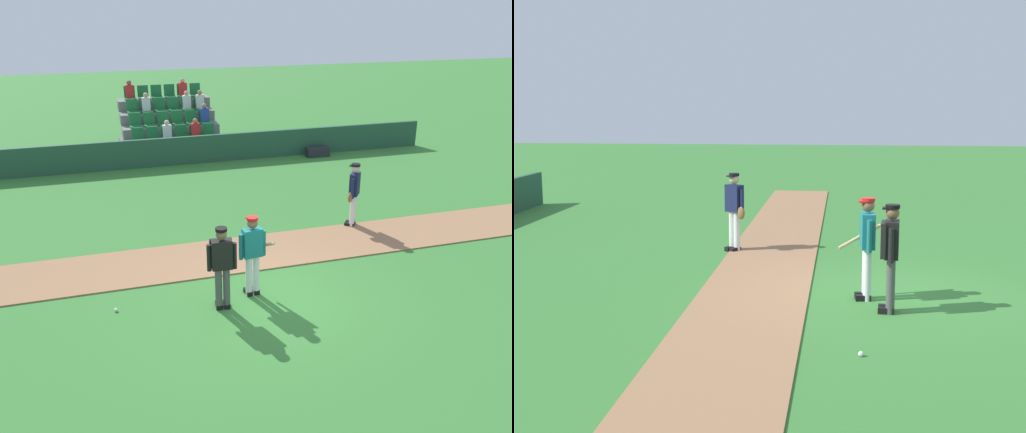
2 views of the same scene
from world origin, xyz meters
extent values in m
plane|color=#387A33|center=(0.00, 0.00, 0.00)|extent=(80.00, 80.00, 0.00)
cube|color=#9E704C|center=(0.00, 2.30, 0.01)|extent=(28.00, 1.95, 0.03)
cube|color=#234C38|center=(0.00, 10.52, 0.52)|extent=(20.00, 0.16, 1.04)
cube|color=slate|center=(0.00, 12.82, 0.15)|extent=(3.90, 3.80, 0.30)
cube|color=slate|center=(0.00, 11.54, 0.50)|extent=(3.80, 0.85, 0.40)
cube|color=#1E6B38|center=(-1.38, 11.44, 0.75)|extent=(0.44, 0.40, 0.08)
cube|color=#1E6B38|center=(-1.38, 11.66, 1.00)|extent=(0.44, 0.08, 0.50)
cube|color=#1E6B38|center=(-0.83, 11.44, 0.75)|extent=(0.44, 0.40, 0.08)
cube|color=#1E6B38|center=(-0.83, 11.66, 1.00)|extent=(0.44, 0.08, 0.50)
cube|color=#1E6B38|center=(-0.28, 11.44, 0.75)|extent=(0.44, 0.40, 0.08)
cube|color=#1E6B38|center=(-0.28, 11.66, 1.00)|extent=(0.44, 0.08, 0.50)
cube|color=silver|center=(-0.28, 11.49, 1.05)|extent=(0.32, 0.22, 0.52)
sphere|color=beige|center=(-0.28, 11.49, 1.40)|extent=(0.20, 0.20, 0.20)
cube|color=#1E6B38|center=(0.28, 11.44, 0.75)|extent=(0.44, 0.40, 0.08)
cube|color=#1E6B38|center=(0.28, 11.66, 1.00)|extent=(0.44, 0.08, 0.50)
cube|color=#1E6B38|center=(0.82, 11.44, 0.75)|extent=(0.44, 0.40, 0.08)
cube|color=#1E6B38|center=(0.82, 11.66, 1.00)|extent=(0.44, 0.08, 0.50)
cube|color=red|center=(0.82, 11.49, 1.05)|extent=(0.32, 0.22, 0.52)
sphere|color=#9E7051|center=(0.82, 11.49, 1.40)|extent=(0.20, 0.20, 0.20)
cube|color=#1E6B38|center=(1.38, 11.44, 0.75)|extent=(0.44, 0.40, 0.08)
cube|color=#1E6B38|center=(1.38, 11.66, 1.00)|extent=(0.44, 0.08, 0.50)
cube|color=slate|center=(0.00, 12.39, 0.90)|extent=(3.80, 0.85, 0.40)
cube|color=#1E6B38|center=(-1.38, 12.29, 1.15)|extent=(0.44, 0.40, 0.08)
cube|color=#1E6B38|center=(-1.38, 12.51, 1.40)|extent=(0.44, 0.08, 0.50)
cube|color=#1E6B38|center=(-0.83, 12.29, 1.15)|extent=(0.44, 0.40, 0.08)
cube|color=#1E6B38|center=(-0.83, 12.51, 1.40)|extent=(0.44, 0.08, 0.50)
cube|color=#1E6B38|center=(-0.28, 12.29, 1.15)|extent=(0.44, 0.40, 0.08)
cube|color=#1E6B38|center=(-0.28, 12.51, 1.40)|extent=(0.44, 0.08, 0.50)
cube|color=#1E6B38|center=(0.28, 12.29, 1.15)|extent=(0.44, 0.40, 0.08)
cube|color=#1E6B38|center=(0.28, 12.51, 1.40)|extent=(0.44, 0.08, 0.50)
cube|color=#1E6B38|center=(0.82, 12.29, 1.15)|extent=(0.44, 0.40, 0.08)
cube|color=#1E6B38|center=(0.82, 12.51, 1.40)|extent=(0.44, 0.08, 0.50)
cube|color=#1E6B38|center=(1.38, 12.29, 1.15)|extent=(0.44, 0.40, 0.08)
cube|color=#1E6B38|center=(1.38, 12.51, 1.40)|extent=(0.44, 0.08, 0.50)
cube|color=#263F99|center=(1.38, 12.34, 1.45)|extent=(0.32, 0.22, 0.52)
sphere|color=#9E7051|center=(1.38, 12.34, 1.80)|extent=(0.20, 0.20, 0.20)
cube|color=slate|center=(0.00, 13.24, 1.30)|extent=(3.80, 0.85, 0.40)
cube|color=#1E6B38|center=(-1.38, 13.14, 1.55)|extent=(0.44, 0.40, 0.08)
cube|color=#1E6B38|center=(-1.38, 13.36, 1.80)|extent=(0.44, 0.08, 0.50)
cube|color=#1E6B38|center=(-0.83, 13.14, 1.55)|extent=(0.44, 0.40, 0.08)
cube|color=#1E6B38|center=(-0.83, 13.36, 1.80)|extent=(0.44, 0.08, 0.50)
cube|color=silver|center=(-0.83, 13.19, 1.85)|extent=(0.32, 0.22, 0.52)
sphere|color=tan|center=(-0.83, 13.19, 2.20)|extent=(0.20, 0.20, 0.20)
cube|color=#1E6B38|center=(-0.28, 13.14, 1.55)|extent=(0.44, 0.40, 0.08)
cube|color=#1E6B38|center=(-0.28, 13.36, 1.80)|extent=(0.44, 0.08, 0.50)
cube|color=#1E6B38|center=(0.28, 13.14, 1.55)|extent=(0.44, 0.40, 0.08)
cube|color=#1E6B38|center=(0.28, 13.36, 1.80)|extent=(0.44, 0.08, 0.50)
cube|color=#1E6B38|center=(0.82, 13.14, 1.55)|extent=(0.44, 0.40, 0.08)
cube|color=#1E6B38|center=(0.82, 13.36, 1.80)|extent=(0.44, 0.08, 0.50)
cube|color=silver|center=(0.82, 13.19, 1.85)|extent=(0.32, 0.22, 0.52)
sphere|color=tan|center=(0.82, 13.19, 2.20)|extent=(0.20, 0.20, 0.20)
cube|color=#1E6B38|center=(1.38, 13.14, 1.55)|extent=(0.44, 0.40, 0.08)
cube|color=#1E6B38|center=(1.38, 13.36, 1.80)|extent=(0.44, 0.08, 0.50)
cube|color=silver|center=(1.38, 13.19, 1.85)|extent=(0.32, 0.22, 0.52)
sphere|color=#9E7051|center=(1.38, 13.19, 2.20)|extent=(0.20, 0.20, 0.20)
cube|color=slate|center=(0.00, 14.09, 1.70)|extent=(3.80, 0.85, 0.40)
cube|color=#1E6B38|center=(-1.38, 13.99, 1.95)|extent=(0.44, 0.40, 0.08)
cube|color=#1E6B38|center=(-1.38, 14.21, 2.20)|extent=(0.44, 0.08, 0.50)
cube|color=red|center=(-1.38, 14.04, 2.25)|extent=(0.32, 0.22, 0.52)
sphere|color=brown|center=(-1.38, 14.04, 2.60)|extent=(0.20, 0.20, 0.20)
cube|color=#1E6B38|center=(-0.83, 13.99, 1.95)|extent=(0.44, 0.40, 0.08)
cube|color=#1E6B38|center=(-0.83, 14.21, 2.20)|extent=(0.44, 0.08, 0.50)
cube|color=#1E6B38|center=(-0.28, 13.99, 1.95)|extent=(0.44, 0.40, 0.08)
cube|color=#1E6B38|center=(-0.28, 14.21, 2.20)|extent=(0.44, 0.08, 0.50)
cube|color=#1E6B38|center=(0.28, 13.99, 1.95)|extent=(0.44, 0.40, 0.08)
cube|color=#1E6B38|center=(0.28, 14.21, 2.20)|extent=(0.44, 0.08, 0.50)
cube|color=#1E6B38|center=(0.82, 13.99, 1.95)|extent=(0.44, 0.40, 0.08)
cube|color=#1E6B38|center=(0.82, 14.21, 2.20)|extent=(0.44, 0.08, 0.50)
cube|color=red|center=(0.82, 14.04, 2.25)|extent=(0.32, 0.22, 0.52)
sphere|color=tan|center=(0.82, 14.04, 2.60)|extent=(0.20, 0.20, 0.20)
cube|color=#1E6B38|center=(1.38, 13.99, 1.95)|extent=(0.44, 0.40, 0.08)
cube|color=#1E6B38|center=(1.38, 14.21, 2.20)|extent=(0.44, 0.08, 0.50)
cylinder|color=white|center=(-0.27, 0.33, 0.45)|extent=(0.14, 0.14, 0.90)
cylinder|color=white|center=(-0.11, 0.34, 0.45)|extent=(0.14, 0.14, 0.90)
cube|color=black|center=(-0.27, 0.39, 0.05)|extent=(0.14, 0.27, 0.10)
cube|color=black|center=(-0.11, 0.40, 0.05)|extent=(0.14, 0.27, 0.10)
cube|color=#197075|center=(-0.19, 0.34, 1.20)|extent=(0.42, 0.26, 0.60)
cylinder|color=#197075|center=(-0.44, 0.31, 1.15)|extent=(0.09, 0.09, 0.55)
cylinder|color=#197075|center=(0.06, 0.36, 1.15)|extent=(0.09, 0.09, 0.55)
sphere|color=brown|center=(-0.19, 0.34, 1.63)|extent=(0.22, 0.22, 0.22)
cylinder|color=#B21919|center=(-0.19, 0.34, 1.73)|extent=(0.23, 0.23, 0.06)
cube|color=#B21919|center=(-0.20, 0.44, 1.70)|extent=(0.19, 0.14, 0.02)
cylinder|color=tan|center=(0.05, 0.46, 1.05)|extent=(0.36, 0.76, 0.41)
cylinder|color=#4C4C4C|center=(-0.99, -0.02, 0.45)|extent=(0.14, 0.14, 0.90)
cylinder|color=#4C4C4C|center=(-0.83, -0.03, 0.45)|extent=(0.14, 0.14, 0.90)
cube|color=black|center=(-0.99, 0.04, 0.05)|extent=(0.14, 0.27, 0.10)
cube|color=black|center=(-0.83, 0.03, 0.05)|extent=(0.14, 0.27, 0.10)
cube|color=black|center=(-0.91, -0.02, 1.20)|extent=(0.42, 0.25, 0.60)
cylinder|color=black|center=(-1.16, 0.00, 1.15)|extent=(0.09, 0.09, 0.55)
cylinder|color=black|center=(-0.66, -0.04, 1.15)|extent=(0.09, 0.09, 0.55)
sphere|color=brown|center=(-0.91, -0.02, 1.63)|extent=(0.22, 0.22, 0.22)
cylinder|color=black|center=(-0.91, -0.02, 1.73)|extent=(0.23, 0.23, 0.06)
cube|color=black|center=(-0.90, 0.08, 1.70)|extent=(0.19, 0.13, 0.02)
cube|color=black|center=(-0.90, 0.11, 1.20)|extent=(0.45, 0.12, 0.56)
cylinder|color=white|center=(3.46, 3.12, 0.45)|extent=(0.14, 0.14, 0.90)
cylinder|color=white|center=(3.56, 3.24, 0.45)|extent=(0.14, 0.14, 0.90)
cube|color=black|center=(3.42, 3.15, 0.05)|extent=(0.28, 0.26, 0.10)
cube|color=black|center=(3.52, 3.28, 0.05)|extent=(0.28, 0.26, 0.10)
cube|color=#191E47|center=(3.51, 3.18, 1.20)|extent=(0.42, 0.45, 0.60)
cylinder|color=#191E47|center=(3.36, 2.98, 1.15)|extent=(0.09, 0.09, 0.55)
cylinder|color=#191E47|center=(3.67, 3.37, 1.15)|extent=(0.09, 0.09, 0.55)
sphere|color=beige|center=(3.51, 3.18, 1.63)|extent=(0.22, 0.22, 0.22)
cylinder|color=black|center=(3.51, 3.18, 1.73)|extent=(0.23, 0.23, 0.06)
cube|color=black|center=(3.43, 3.24, 1.70)|extent=(0.21, 0.22, 0.02)
ellipsoid|color=brown|center=(3.31, 3.00, 0.90)|extent=(0.22, 0.23, 0.28)
sphere|color=white|center=(-2.99, 0.48, 0.04)|extent=(0.07, 0.07, 0.07)
cube|color=#232328|center=(5.39, 10.07, 0.18)|extent=(0.90, 0.36, 0.36)
camera|label=1|loc=(-3.09, -9.47, 5.83)|focal=38.80mm
camera|label=2|loc=(-12.33, 0.75, 3.44)|focal=50.87mm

